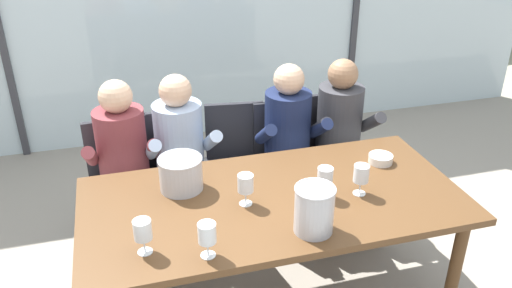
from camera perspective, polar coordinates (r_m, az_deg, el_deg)
name	(u,v)px	position (r m, az deg, el deg)	size (l,w,h in m)	color
ground	(233,214)	(4.05, -2.52, -7.68)	(14.00, 14.00, 0.00)	#9E9384
window_glass_panel	(191,3)	(4.92, -7.11, 15.08)	(7.25, 0.03, 2.60)	silver
dining_table	(273,209)	(2.86, 1.92, -7.17)	(2.05, 0.99, 0.78)	brown
chair_near_curtain	(122,175)	(3.61, -14.44, -3.36)	(0.48, 0.48, 0.90)	#232328
chair_left_of_center	(175,166)	(3.65, -8.86, -2.40)	(0.44, 0.44, 0.90)	#232328
chair_center	(237,157)	(3.72, -2.13, -1.44)	(0.49, 0.49, 0.90)	#232328
chair_right_of_center	(285,154)	(3.76, 3.18, -1.13)	(0.45, 0.45, 0.90)	#232328
chair_near_window_right	(337,144)	(3.94, 8.85, -0.04)	(0.44, 0.44, 0.90)	#232328
person_maroon_top	(124,161)	(3.41, -14.28, -1.84)	(0.47, 0.61, 1.22)	brown
person_pale_blue_shirt	(182,154)	(3.43, -8.08, -1.06)	(0.48, 0.62, 1.22)	#9EB2D1
person_navy_polo	(291,140)	(3.59, 3.81, 0.46)	(0.47, 0.62, 1.22)	#192347
person_charcoal_jacket	(343,133)	(3.72, 9.45, 1.18)	(0.48, 0.62, 1.22)	#38383D
ice_bucket_primary	(181,173)	(2.87, -8.23, -3.16)	(0.24, 0.24, 0.19)	#B7B7BC
ice_bucket_secondary	(314,209)	(2.51, 6.38, -7.07)	(0.20, 0.20, 0.24)	#B7B7BC
tasting_bowl	(381,159)	(3.22, 13.47, -1.58)	(0.14, 0.14, 0.05)	silver
wine_glass_by_left_taster	(207,234)	(2.36, -5.38, -9.83)	(0.08, 0.08, 0.17)	silver
wine_glass_near_bucket	(143,231)	(2.42, -12.29, -9.30)	(0.08, 0.08, 0.17)	silver
wine_glass_center_pour	(246,185)	(2.70, -1.15, -4.47)	(0.08, 0.08, 0.17)	silver
wine_glass_by_right_taster	(361,174)	(2.84, 11.44, -3.24)	(0.08, 0.08, 0.17)	silver
wine_glass_spare_empty	(325,177)	(2.78, 7.56, -3.65)	(0.08, 0.08, 0.17)	silver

